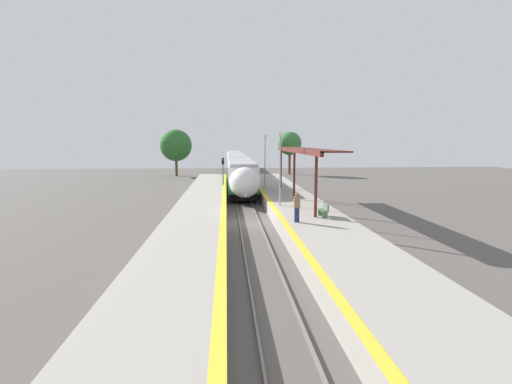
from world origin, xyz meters
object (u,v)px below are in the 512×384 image
(train, at_px, (237,165))
(railway_signal, at_px, (223,172))
(person_waiting, at_px, (297,207))
(lamppost_near, at_px, (280,164))
(lamppost_mid, at_px, (265,158))
(platform_bench, at_px, (324,210))

(train, bearing_deg, railway_signal, -96.25)
(person_waiting, xyz_separation_m, lamppost_near, (-0.18, 6.27, 2.18))
(train, relative_size, lamppost_mid, 10.78)
(train, bearing_deg, person_waiting, -86.25)
(person_waiting, relative_size, lamppost_near, 0.33)
(platform_bench, height_order, person_waiting, person_waiting)
(train, xyz_separation_m, platform_bench, (4.64, -38.11, -0.69))
(person_waiting, bearing_deg, railway_signal, 102.14)
(train, distance_m, platform_bench, 38.39)
(train, xyz_separation_m, railway_signal, (-2.00, -18.26, 0.32))
(train, distance_m, lamppost_near, 33.51)
(platform_bench, relative_size, lamppost_near, 0.26)
(train, bearing_deg, lamppost_mid, -83.57)
(person_waiting, bearing_deg, train, 93.75)
(train, height_order, platform_bench, train)
(person_waiting, distance_m, railway_signal, 21.88)
(person_waiting, distance_m, lamppost_mid, 18.30)
(person_waiting, height_order, lamppost_mid, lamppost_mid)
(platform_bench, relative_size, person_waiting, 0.79)
(train, distance_m, railway_signal, 18.37)
(railway_signal, bearing_deg, platform_bench, -71.50)
(train, relative_size, platform_bench, 41.41)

